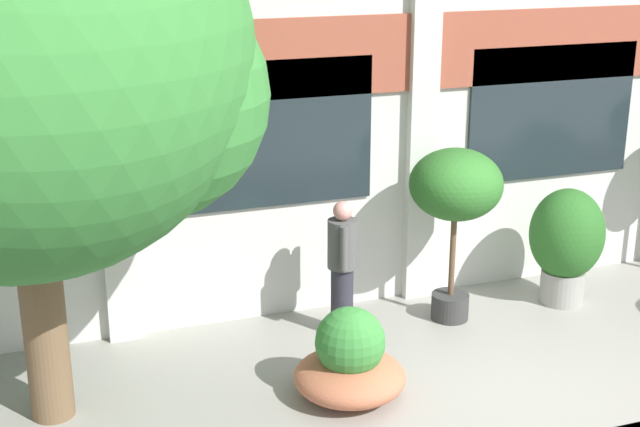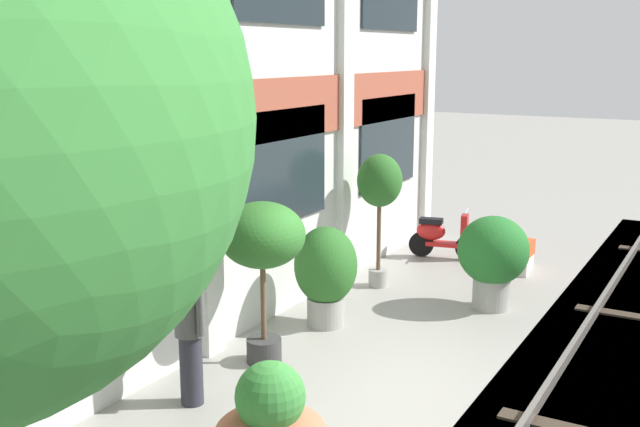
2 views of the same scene
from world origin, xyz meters
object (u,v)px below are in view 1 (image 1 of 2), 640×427
(resident_by_doorway, at_px, (342,264))
(broadleaf_tree, at_px, (17,67))
(potted_plant_tall_urn, at_px, (456,192))
(potted_plant_stone_basin, at_px, (566,240))
(potted_plant_wide_bowl, at_px, (350,363))

(resident_by_doorway, bearing_deg, broadleaf_tree, -150.54)
(broadleaf_tree, distance_m, potted_plant_tall_urn, 5.03)
(broadleaf_tree, bearing_deg, potted_plant_stone_basin, 6.00)
(potted_plant_stone_basin, height_order, potted_plant_tall_urn, potted_plant_tall_urn)
(potted_plant_stone_basin, bearing_deg, resident_by_doorway, 178.31)
(potted_plant_wide_bowl, relative_size, resident_by_doorway, 0.71)
(potted_plant_wide_bowl, bearing_deg, resident_by_doorway, 72.25)
(potted_plant_wide_bowl, bearing_deg, potted_plant_stone_basin, 20.74)
(potted_plant_tall_urn, bearing_deg, broadleaf_tree, -171.63)
(broadleaf_tree, height_order, potted_plant_stone_basin, broadleaf_tree)
(broadleaf_tree, height_order, potted_plant_tall_urn, broadleaf_tree)
(potted_plant_stone_basin, relative_size, potted_plant_wide_bowl, 1.30)
(broadleaf_tree, distance_m, potted_plant_wide_bowl, 4.20)
(potted_plant_stone_basin, relative_size, resident_by_doorway, 0.92)
(potted_plant_tall_urn, height_order, potted_plant_wide_bowl, potted_plant_tall_urn)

